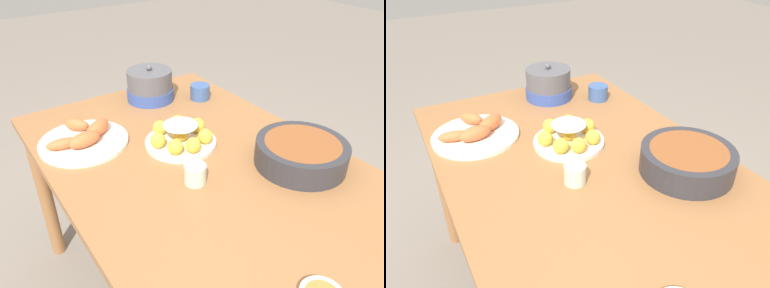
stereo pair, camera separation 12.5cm
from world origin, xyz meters
The scene contains 7 objects.
dining_table centered at (0.00, 0.00, 0.64)m, with size 1.42×0.89×0.74m.
cake_plate centered at (-0.15, 0.01, 0.77)m, with size 0.25×0.25×0.09m.
serving_bowl centered at (0.18, 0.26, 0.78)m, with size 0.29×0.29×0.08m.
seafood_platter centered at (-0.35, -0.27, 0.76)m, with size 0.31×0.31×0.07m.
cup_near centered at (0.06, -0.08, 0.77)m, with size 0.07×0.07×0.06m.
cup_far centered at (-0.43, 0.29, 0.77)m, with size 0.09×0.09×0.06m.
warming_pot centered at (-0.55, 0.11, 0.80)m, with size 0.20×0.20×0.16m.
Camera 1 is at (0.80, -0.61, 1.43)m, focal length 35.00 mm.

